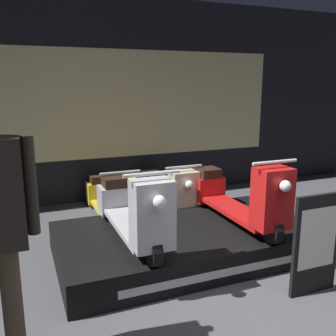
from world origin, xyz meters
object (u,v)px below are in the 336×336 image
Objects in this scene: scooter_backrow_1 at (166,193)px; price_sign_board at (316,244)px; scooter_backrow_0 at (110,199)px; scooter_display_right at (238,196)px; scooter_display_left at (132,210)px.

scooter_backrow_1 is 2.54m from price_sign_board.
scooter_backrow_1 is (0.84, 0.00, 0.00)m from scooter_backrow_0.
price_sign_board is at bearing -80.17° from scooter_backrow_1.
scooter_display_right reaches higher than price_sign_board.
scooter_backrow_0 is 1.85× the size of price_sign_board.
price_sign_board is (1.28, -2.50, 0.16)m from scooter_backrow_0.
scooter_display_right is (1.25, 0.00, 0.00)m from scooter_display_left.
price_sign_board reaches higher than scooter_backrow_0.
scooter_display_left is at bearing -93.91° from scooter_backrow_0.
scooter_display_left is 1.76m from price_sign_board.
scooter_backrow_0 is at bearing 117.04° from price_sign_board.
scooter_display_left reaches higher than price_sign_board.
scooter_display_right is 1.85m from scooter_backrow_0.
scooter_backrow_0 is at bearing 129.31° from scooter_display_right.
scooter_backrow_0 is (0.10, 1.41, -0.31)m from scooter_display_left.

